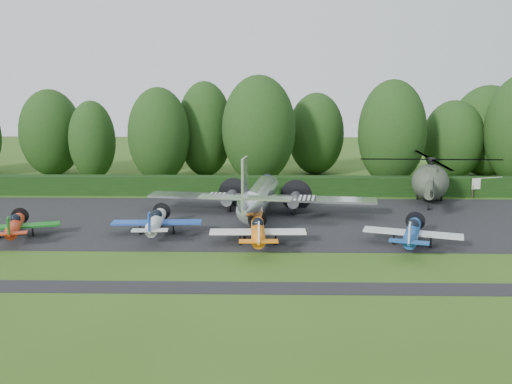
{
  "coord_description": "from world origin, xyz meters",
  "views": [
    {
      "loc": [
        3.88,
        -37.81,
        12.26
      ],
      "look_at": [
        2.94,
        10.29,
        2.5
      ],
      "focal_mm": 40.0,
      "sensor_mm": 36.0,
      "label": 1
    }
  ],
  "objects_px": {
    "transport_plane": "(259,197)",
    "light_plane_white": "(156,222)",
    "light_plane_red": "(15,226)",
    "helicopter": "(431,179)",
    "light_plane_blue": "(412,232)",
    "sign_board": "(487,184)",
    "light_plane_orange": "(258,231)"
  },
  "relations": [
    {
      "from": "light_plane_red",
      "to": "helicopter",
      "type": "bearing_deg",
      "value": 37.84
    },
    {
      "from": "light_plane_red",
      "to": "light_plane_blue",
      "type": "relative_size",
      "value": 0.91
    },
    {
      "from": "light_plane_white",
      "to": "transport_plane",
      "type": "bearing_deg",
      "value": 41.16
    },
    {
      "from": "light_plane_blue",
      "to": "sign_board",
      "type": "xyz_separation_m",
      "value": [
        12.17,
        18.03,
        0.24
      ]
    },
    {
      "from": "light_plane_orange",
      "to": "sign_board",
      "type": "height_order",
      "value": "light_plane_orange"
    },
    {
      "from": "light_plane_red",
      "to": "sign_board",
      "type": "bearing_deg",
      "value": 38.19
    },
    {
      "from": "transport_plane",
      "to": "helicopter",
      "type": "height_order",
      "value": "transport_plane"
    },
    {
      "from": "helicopter",
      "to": "light_plane_blue",
      "type": "bearing_deg",
      "value": -126.31
    },
    {
      "from": "transport_plane",
      "to": "sign_board",
      "type": "distance_m",
      "value": 25.14
    },
    {
      "from": "light_plane_red",
      "to": "helicopter",
      "type": "distance_m",
      "value": 37.97
    },
    {
      "from": "light_plane_orange",
      "to": "light_plane_blue",
      "type": "bearing_deg",
      "value": 1.34
    },
    {
      "from": "light_plane_red",
      "to": "light_plane_orange",
      "type": "height_order",
      "value": "light_plane_orange"
    },
    {
      "from": "light_plane_white",
      "to": "light_plane_blue",
      "type": "height_order",
      "value": "light_plane_blue"
    },
    {
      "from": "light_plane_blue",
      "to": "light_plane_orange",
      "type": "bearing_deg",
      "value": 161.9
    },
    {
      "from": "sign_board",
      "to": "light_plane_blue",
      "type": "bearing_deg",
      "value": -106.15
    },
    {
      "from": "transport_plane",
      "to": "light_plane_white",
      "type": "bearing_deg",
      "value": -149.64
    },
    {
      "from": "sign_board",
      "to": "light_plane_orange",
      "type": "bearing_deg",
      "value": -124.66
    },
    {
      "from": "transport_plane",
      "to": "light_plane_blue",
      "type": "bearing_deg",
      "value": -45.89
    },
    {
      "from": "light_plane_orange",
      "to": "helicopter",
      "type": "relative_size",
      "value": 0.46
    },
    {
      "from": "light_plane_white",
      "to": "sign_board",
      "type": "xyz_separation_m",
      "value": [
        31.43,
        15.28,
        0.25
      ]
    },
    {
      "from": "transport_plane",
      "to": "light_plane_red",
      "type": "height_order",
      "value": "transport_plane"
    },
    {
      "from": "helicopter",
      "to": "sign_board",
      "type": "height_order",
      "value": "helicopter"
    },
    {
      "from": "light_plane_red",
      "to": "light_plane_orange",
      "type": "xyz_separation_m",
      "value": [
        18.69,
        -1.6,
        0.1
      ]
    },
    {
      "from": "light_plane_white",
      "to": "light_plane_orange",
      "type": "xyz_separation_m",
      "value": [
        8.02,
        -2.67,
        0.01
      ]
    },
    {
      "from": "light_plane_blue",
      "to": "sign_board",
      "type": "distance_m",
      "value": 21.76
    },
    {
      "from": "light_plane_orange",
      "to": "light_plane_red",
      "type": "bearing_deg",
      "value": 176.85
    },
    {
      "from": "transport_plane",
      "to": "light_plane_orange",
      "type": "bearing_deg",
      "value": -97.3
    },
    {
      "from": "light_plane_white",
      "to": "light_plane_blue",
      "type": "bearing_deg",
      "value": -4.74
    },
    {
      "from": "transport_plane",
      "to": "sign_board",
      "type": "bearing_deg",
      "value": 13.77
    },
    {
      "from": "light_plane_red",
      "to": "helicopter",
      "type": "xyz_separation_m",
      "value": [
        35.45,
        13.52,
        1.35
      ]
    },
    {
      "from": "transport_plane",
      "to": "light_plane_blue",
      "type": "distance_m",
      "value": 14.4
    },
    {
      "from": "helicopter",
      "to": "sign_board",
      "type": "distance_m",
      "value": 7.3
    }
  ]
}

